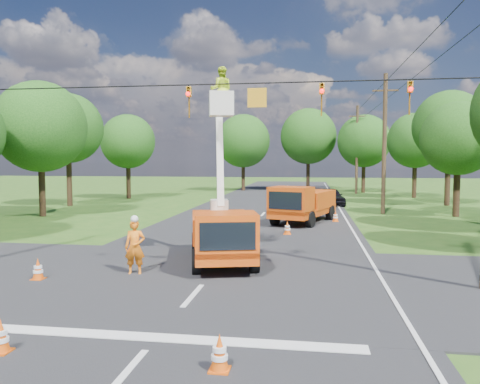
% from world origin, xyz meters
% --- Properties ---
extents(ground, '(140.00, 140.00, 0.00)m').
position_xyz_m(ground, '(0.00, 20.00, 0.00)').
color(ground, '#2A5519').
rests_on(ground, ground).
extents(road_main, '(12.00, 100.00, 0.06)m').
position_xyz_m(road_main, '(0.00, 20.00, 0.00)').
color(road_main, black).
rests_on(road_main, ground).
extents(road_cross, '(56.00, 10.00, 0.07)m').
position_xyz_m(road_cross, '(0.00, 2.00, 0.00)').
color(road_cross, black).
rests_on(road_cross, ground).
extents(stop_bar, '(9.00, 0.45, 0.02)m').
position_xyz_m(stop_bar, '(0.00, -3.20, 0.00)').
color(stop_bar, silver).
rests_on(stop_bar, ground).
extents(edge_line, '(0.12, 90.00, 0.02)m').
position_xyz_m(edge_line, '(5.60, 20.00, 0.00)').
color(edge_line, silver).
rests_on(edge_line, ground).
extents(bucket_truck, '(3.42, 6.01, 7.40)m').
position_xyz_m(bucket_truck, '(0.02, 4.42, 1.59)').
color(bucket_truck, '#CD3D0E').
rests_on(bucket_truck, ground).
extents(second_truck, '(4.18, 6.64, 2.34)m').
position_xyz_m(second_truck, '(2.83, 16.09, 1.22)').
color(second_truck, '#CD3D0E').
rests_on(second_truck, ground).
extents(ground_worker, '(0.76, 0.57, 1.88)m').
position_xyz_m(ground_worker, '(-2.59, 2.25, 0.94)').
color(ground_worker, '#FE5C15').
rests_on(ground_worker, ground).
extents(distant_car, '(2.69, 4.67, 1.50)m').
position_xyz_m(distant_car, '(5.00, 27.79, 0.75)').
color(distant_car, black).
rests_on(distant_car, ground).
extents(traffic_cone_0, '(0.38, 0.38, 0.71)m').
position_xyz_m(traffic_cone_0, '(-2.87, -4.37, 0.36)').
color(traffic_cone_0, '#DD4F0B').
rests_on(traffic_cone_0, ground).
extents(traffic_cone_1, '(0.38, 0.38, 0.71)m').
position_xyz_m(traffic_cone_1, '(1.66, -4.52, 0.36)').
color(traffic_cone_1, '#DD4F0B').
rests_on(traffic_cone_1, ground).
extents(traffic_cone_2, '(0.38, 0.38, 0.71)m').
position_xyz_m(traffic_cone_2, '(0.81, 6.76, 0.36)').
color(traffic_cone_2, '#DD4F0B').
rests_on(traffic_cone_2, ground).
extents(traffic_cone_3, '(0.38, 0.38, 0.71)m').
position_xyz_m(traffic_cone_3, '(2.13, 11.44, 0.36)').
color(traffic_cone_3, '#DD4F0B').
rests_on(traffic_cone_3, ground).
extents(traffic_cone_4, '(0.38, 0.38, 0.71)m').
position_xyz_m(traffic_cone_4, '(-5.43, 1.05, 0.36)').
color(traffic_cone_4, '#DD4F0B').
rests_on(traffic_cone_4, ground).
extents(traffic_cone_6, '(0.38, 0.38, 0.71)m').
position_xyz_m(traffic_cone_6, '(4.87, 16.90, 0.36)').
color(traffic_cone_6, '#DD4F0B').
rests_on(traffic_cone_6, ground).
extents(pole_right_mid, '(1.80, 0.30, 10.00)m').
position_xyz_m(pole_right_mid, '(8.50, 22.00, 5.11)').
color(pole_right_mid, '#4C3823').
rests_on(pole_right_mid, ground).
extents(pole_right_far, '(1.80, 0.30, 10.00)m').
position_xyz_m(pole_right_far, '(8.50, 42.00, 5.11)').
color(pole_right_far, '#4C3823').
rests_on(pole_right_far, ground).
extents(signal_span, '(18.00, 0.29, 1.07)m').
position_xyz_m(signal_span, '(2.23, 1.99, 5.88)').
color(signal_span, black).
rests_on(signal_span, ground).
extents(tree_left_d, '(6.20, 6.20, 9.24)m').
position_xyz_m(tree_left_d, '(-15.00, 17.00, 6.12)').
color(tree_left_d, '#382616').
rests_on(tree_left_d, ground).
extents(tree_left_e, '(5.80, 5.80, 9.41)m').
position_xyz_m(tree_left_e, '(-16.80, 24.00, 6.49)').
color(tree_left_e, '#382616').
rests_on(tree_left_e, ground).
extents(tree_left_f, '(5.40, 5.40, 8.40)m').
position_xyz_m(tree_left_f, '(-14.80, 32.00, 5.69)').
color(tree_left_f, '#382616').
rests_on(tree_left_f, ground).
extents(tree_right_c, '(5.00, 5.00, 7.83)m').
position_xyz_m(tree_right_c, '(13.20, 21.00, 5.31)').
color(tree_right_c, '#382616').
rests_on(tree_right_c, ground).
extents(tree_right_d, '(6.00, 6.00, 9.70)m').
position_xyz_m(tree_right_d, '(14.80, 29.00, 6.68)').
color(tree_right_d, '#382616').
rests_on(tree_right_d, ground).
extents(tree_right_e, '(5.60, 5.60, 8.63)m').
position_xyz_m(tree_right_e, '(13.80, 37.00, 5.81)').
color(tree_right_e, '#382616').
rests_on(tree_right_e, ground).
extents(tree_far_a, '(6.60, 6.60, 9.50)m').
position_xyz_m(tree_far_a, '(-5.00, 45.00, 6.19)').
color(tree_far_a, '#382616').
rests_on(tree_far_a, ground).
extents(tree_far_b, '(7.00, 7.00, 10.32)m').
position_xyz_m(tree_far_b, '(3.00, 47.00, 6.81)').
color(tree_far_b, '#382616').
rests_on(tree_far_b, ground).
extents(tree_far_c, '(6.20, 6.20, 9.18)m').
position_xyz_m(tree_far_c, '(9.50, 44.00, 6.06)').
color(tree_far_c, '#382616').
rests_on(tree_far_c, ground).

